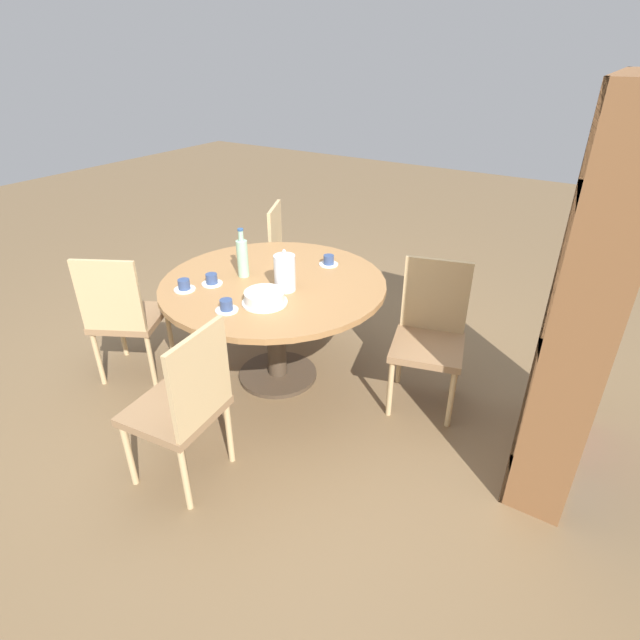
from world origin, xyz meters
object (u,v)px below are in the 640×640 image
cup_a (184,286)px  chair_d (184,405)px  chair_c (124,315)px  cup_d (212,280)px  cup_c (226,306)px  cup_b (329,261)px  chair_b (292,259)px  water_bottle (243,257)px  bookshelf (585,308)px  chair_a (430,334)px  coffee_pot (285,272)px  cake_main (265,298)px

cup_a → chair_d: bearing=43.2°
chair_c → cup_d: (-0.28, 0.55, 0.27)m
cup_a → cup_c: same height
chair_d → cup_c: 0.60m
chair_d → cup_b: (-1.38, -0.02, 0.27)m
chair_b → water_bottle: 1.01m
chair_b → bookshelf: size_ratio=0.47×
cup_c → cup_d: 0.38m
chair_c → chair_d: bearing=128.1°
chair_a → cup_d: chair_a is taller
cup_a → cup_b: bearing=146.7°
coffee_pot → cup_a: coffee_pot is taller
chair_d → chair_c: bearing=-120.3°
chair_a → cup_b: bearing=158.5°
cup_a → cup_d: size_ratio=1.00×
bookshelf → coffee_pot: 1.59m
chair_a → bookshelf: bookshelf is taller
water_bottle → cup_c: water_bottle is taller
cup_a → cup_c: 0.40m
chair_b → water_bottle: water_bottle is taller
chair_b → cake_main: (1.13, 0.62, 0.28)m
chair_a → cup_a: size_ratio=7.08×
chair_b → cup_b: 0.83m
bookshelf → cup_c: size_ratio=15.05×
chair_b → cup_b: (0.45, 0.63, 0.27)m
chair_c → water_bottle: 0.88m
chair_b → chair_c: 1.43m
coffee_pot → chair_d: bearing=2.4°
bookshelf → water_bottle: bookshelf is taller
water_bottle → cup_d: (0.20, -0.08, -0.10)m
chair_b → chair_c: size_ratio=1.00×
chair_a → cup_d: bearing=-170.5°
cake_main → cup_d: bearing=-93.9°
bookshelf → chair_c: bearing=105.3°
chair_a → cup_c: (0.78, -0.91, 0.27)m
cake_main → cup_c: (0.19, -0.12, -0.01)m
cup_a → cup_c: size_ratio=1.00×
chair_d → cup_b: 1.41m
cake_main → cup_a: cake_main is taller
water_bottle → cup_a: bearing=-25.2°
chair_c → cup_c: bearing=156.3°
cup_b → cup_c: same height
bookshelf → cup_c: bearing=110.6°
coffee_pot → cup_d: 0.47m
cup_a → cup_b: same height
chair_c → cup_d: 0.68m
chair_d → cup_c: (-0.52, -0.15, 0.27)m
cake_main → chair_b: bearing=-151.2°
chair_d → bookshelf: bookshelf is taller
chair_c → cup_d: bearing=179.0°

